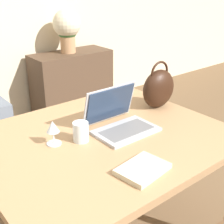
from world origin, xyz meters
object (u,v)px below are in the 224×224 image
at_px(handbag, 159,88).
at_px(flower_vase, 67,27).
at_px(wine_glass, 53,129).
at_px(laptop, 118,118).
at_px(drinking_glass, 81,132).

height_order(handbag, flower_vase, flower_vase).
xyz_separation_m(wine_glass, handbag, (0.76, 0.01, 0.04)).
bearing_deg(wine_glass, laptop, -9.78).
height_order(laptop, drinking_glass, laptop).
xyz_separation_m(laptop, handbag, (0.39, 0.08, 0.07)).
relative_size(drinking_glass, flower_vase, 0.22).
xyz_separation_m(laptop, wine_glass, (-0.37, 0.06, 0.03)).
bearing_deg(flower_vase, wine_glass, -123.33).
distance_m(drinking_glass, handbag, 0.65).
height_order(laptop, flower_vase, flower_vase).
relative_size(drinking_glass, handbag, 0.34).
relative_size(drinking_glass, wine_glass, 0.81).
distance_m(drinking_glass, wine_glass, 0.14).
bearing_deg(wine_glass, drinking_glass, -24.42).
distance_m(laptop, flower_vase, 2.02).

